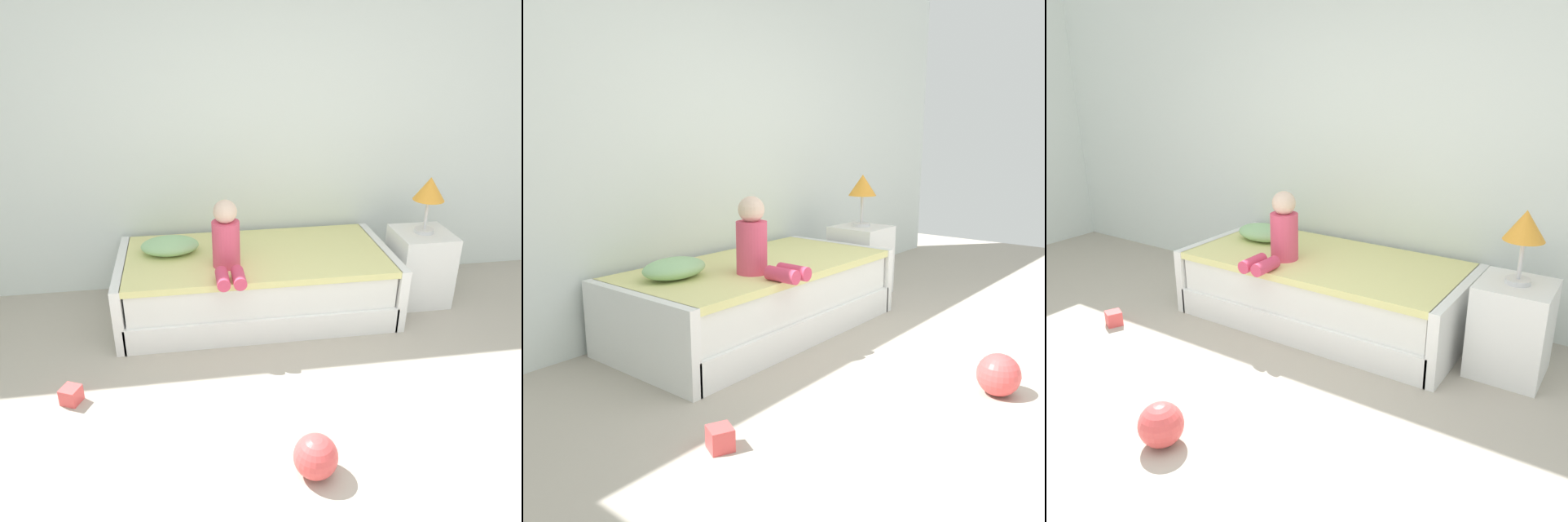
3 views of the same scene
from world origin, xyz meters
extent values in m
plane|color=#B2A899|center=(0.00, 0.00, 0.00)|extent=(9.20, 9.20, 0.00)
cube|color=silver|center=(0.00, 2.60, 1.45)|extent=(7.20, 0.10, 2.90)
cube|color=white|center=(-0.03, 2.00, 0.10)|extent=(2.00, 1.00, 0.20)
cube|color=white|center=(-0.03, 2.00, 0.33)|extent=(1.94, 0.94, 0.25)
cube|color=#E5E08C|center=(-0.03, 2.00, 0.47)|extent=(1.98, 0.98, 0.05)
cube|color=white|center=(-1.05, 2.00, 0.25)|extent=(0.07, 1.00, 0.50)
cube|color=white|center=(0.99, 2.00, 0.25)|extent=(0.07, 1.00, 0.50)
cube|color=white|center=(1.32, 1.98, 0.30)|extent=(0.44, 0.44, 0.60)
cylinder|color=silver|center=(1.32, 1.98, 0.61)|extent=(0.15, 0.15, 0.03)
cylinder|color=silver|center=(1.32, 1.98, 0.75)|extent=(0.02, 0.02, 0.24)
cone|color=#F29E33|center=(1.32, 1.98, 0.96)|extent=(0.24, 0.24, 0.18)
cylinder|color=#E04C6B|center=(-0.27, 1.82, 0.67)|extent=(0.20, 0.20, 0.34)
sphere|color=beige|center=(-0.27, 1.82, 0.92)|extent=(0.17, 0.17, 0.17)
cylinder|color=#D83F60|center=(-0.32, 1.52, 0.55)|extent=(0.09, 0.22, 0.09)
cylinder|color=#D83F60|center=(-0.21, 1.52, 0.55)|extent=(0.09, 0.22, 0.09)
ellipsoid|color=#99CC8C|center=(-0.68, 2.10, 0.56)|extent=(0.44, 0.30, 0.13)
sphere|color=#E54C4C|center=(0.03, 0.30, 0.12)|extent=(0.23, 0.23, 0.23)
cube|color=#E54C4C|center=(-1.31, 1.07, 0.05)|extent=(0.14, 0.14, 0.11)
camera|label=1|loc=(-0.54, -1.58, 2.12)|focal=35.43mm
camera|label=2|loc=(-2.89, -0.61, 1.36)|focal=38.92mm
camera|label=3|loc=(1.90, -1.22, 1.80)|focal=37.27mm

